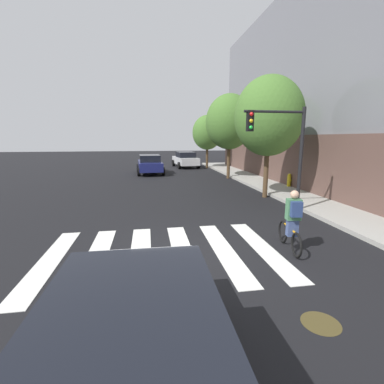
# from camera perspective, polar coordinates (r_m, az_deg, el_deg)

# --- Properties ---
(ground_plane) EXTENTS (120.00, 120.00, 0.00)m
(ground_plane) POSITION_cam_1_polar(r_m,az_deg,el_deg) (7.57, -2.20, -12.45)
(ground_plane) COLOR black
(crosswalk_stripes) EXTENTS (6.16, 4.20, 0.01)m
(crosswalk_stripes) POSITION_cam_1_polar(r_m,az_deg,el_deg) (7.53, -6.23, -12.60)
(crosswalk_stripes) COLOR silver
(crosswalk_stripes) RESTS_ON ground
(manhole_cover) EXTENTS (0.64, 0.64, 0.01)m
(manhole_cover) POSITION_cam_1_polar(r_m,az_deg,el_deg) (5.50, 25.13, -23.38)
(manhole_cover) COLOR #473D1E
(manhole_cover) RESTS_ON ground
(sedan_near) EXTENTS (2.22, 4.63, 1.59)m
(sedan_near) POSITION_cam_1_polar(r_m,az_deg,el_deg) (3.34, -11.80, -30.46)
(sedan_near) COLOR #B7B7BC
(sedan_near) RESTS_ON ground
(sedan_mid) EXTENTS (2.38, 4.76, 1.61)m
(sedan_mid) POSITION_cam_1_polar(r_m,az_deg,el_deg) (24.04, -8.75, 5.76)
(sedan_mid) COLOR navy
(sedan_mid) RESTS_ON ground
(sedan_far) EXTENTS (2.57, 4.83, 1.61)m
(sedan_far) POSITION_cam_1_polar(r_m,az_deg,el_deg) (29.01, -1.39, 6.78)
(sedan_far) COLOR silver
(sedan_far) RESTS_ON ground
(cyclist) EXTENTS (0.39, 1.70, 1.69)m
(cyclist) POSITION_cam_1_polar(r_m,az_deg,el_deg) (7.85, 20.05, -5.72)
(cyclist) COLOR black
(cyclist) RESTS_ON ground
(traffic_light_near) EXTENTS (2.47, 0.28, 4.20)m
(traffic_light_near) POSITION_cam_1_polar(r_m,az_deg,el_deg) (11.32, 18.18, 9.74)
(traffic_light_near) COLOR black
(traffic_light_near) RESTS_ON ground
(fire_hydrant) EXTENTS (0.33, 0.22, 0.78)m
(fire_hydrant) POSITION_cam_1_polar(r_m,az_deg,el_deg) (17.61, 19.47, 2.34)
(fire_hydrant) COLOR gold
(fire_hydrant) RESTS_ON sidewalk
(street_tree_near) EXTENTS (3.39, 3.39, 6.03)m
(street_tree_near) POSITION_cam_1_polar(r_m,az_deg,el_deg) (14.54, 15.64, 14.84)
(street_tree_near) COLOR #4C3823
(street_tree_near) RESTS_ON ground
(street_tree_mid) EXTENTS (3.49, 3.49, 6.20)m
(street_tree_mid) POSITION_cam_1_polar(r_m,az_deg,el_deg) (21.04, 7.78, 14.19)
(street_tree_mid) COLOR #4C3823
(street_tree_mid) RESTS_ON ground
(street_tree_far) EXTENTS (2.97, 2.97, 5.28)m
(street_tree_far) POSITION_cam_1_polar(r_m,az_deg,el_deg) (28.12, 3.18, 12.19)
(street_tree_far) COLOR #4C3823
(street_tree_far) RESTS_ON ground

